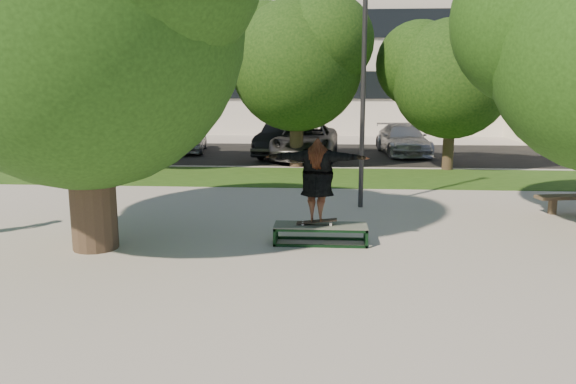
# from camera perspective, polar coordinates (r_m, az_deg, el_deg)

# --- Properties ---
(ground) EXTENTS (120.00, 120.00, 0.00)m
(ground) POSITION_cam_1_polar(r_m,az_deg,el_deg) (9.45, 3.01, -7.95)
(ground) COLOR #9F9892
(ground) RESTS_ON ground
(grass_strip) EXTENTS (30.00, 4.00, 0.02)m
(grass_strip) POSITION_cam_1_polar(r_m,az_deg,el_deg) (18.71, 6.56, 1.48)
(grass_strip) COLOR #1C4212
(grass_strip) RESTS_ON ground
(asphalt_strip) EXTENTS (40.00, 8.00, 0.01)m
(asphalt_strip) POSITION_cam_1_polar(r_m,az_deg,el_deg) (25.13, 3.62, 3.92)
(asphalt_strip) COLOR black
(asphalt_strip) RESTS_ON ground
(tree_left) EXTENTS (6.96, 5.95, 7.12)m
(tree_left) POSITION_cam_1_polar(r_m,az_deg,el_deg) (11.05, -20.63, 17.36)
(tree_left) COLOR #38281E
(tree_left) RESTS_ON ground
(bg_tree_left) EXTENTS (5.28, 4.51, 5.77)m
(bg_tree_left) POSITION_cam_1_polar(r_m,az_deg,el_deg) (21.12, -14.91, 12.39)
(bg_tree_left) COLOR #38281E
(bg_tree_left) RESTS_ON ground
(bg_tree_mid) EXTENTS (5.76, 4.92, 6.24)m
(bg_tree_mid) POSITION_cam_1_polar(r_m,az_deg,el_deg) (21.08, 0.68, 13.53)
(bg_tree_mid) COLOR #38281E
(bg_tree_mid) RESTS_ON ground
(bg_tree_right) EXTENTS (5.04, 4.31, 5.43)m
(bg_tree_right) POSITION_cam_1_polar(r_m,az_deg,el_deg) (20.97, 16.13, 11.69)
(bg_tree_right) COLOR #38281E
(bg_tree_right) RESTS_ON ground
(lamppost) EXTENTS (0.25, 0.15, 6.11)m
(lamppost) POSITION_cam_1_polar(r_m,az_deg,el_deg) (13.97, 7.68, 11.21)
(lamppost) COLOR #2D2D30
(lamppost) RESTS_ON ground
(office_building) EXTENTS (30.00, 14.12, 16.00)m
(office_building) POSITION_cam_1_polar(r_m,az_deg,el_deg) (41.27, 0.99, 17.79)
(office_building) COLOR silver
(office_building) RESTS_ON ground
(grind_box) EXTENTS (1.80, 0.60, 0.38)m
(grind_box) POSITION_cam_1_polar(r_m,az_deg,el_deg) (10.94, 3.32, -4.28)
(grind_box) COLOR black
(grind_box) RESTS_ON ground
(skater_rig) EXTENTS (2.02, 0.77, 1.68)m
(skater_rig) POSITION_cam_1_polar(r_m,az_deg,el_deg) (10.71, 2.98, 1.22)
(skater_rig) COLOR white
(skater_rig) RESTS_ON grind_box
(car_silver_a) EXTENTS (2.10, 4.06, 1.32)m
(car_silver_a) POSITION_cam_1_polar(r_m,az_deg,el_deg) (26.01, -10.15, 5.45)
(car_silver_a) COLOR silver
(car_silver_a) RESTS_ON asphalt_strip
(car_dark) EXTENTS (2.59, 5.03, 1.58)m
(car_dark) POSITION_cam_1_polar(r_m,az_deg,el_deg) (24.15, -0.10, 5.53)
(car_dark) COLOR black
(car_dark) RESTS_ON asphalt_strip
(car_grey) EXTENTS (2.78, 5.50, 1.49)m
(car_grey) POSITION_cam_1_polar(r_m,az_deg,el_deg) (23.32, 1.79, 5.22)
(car_grey) COLOR #505055
(car_grey) RESTS_ON asphalt_strip
(car_silver_b) EXTENTS (2.25, 4.65, 1.31)m
(car_silver_b) POSITION_cam_1_polar(r_m,az_deg,el_deg) (25.19, 11.60, 5.21)
(car_silver_b) COLOR #BBBCC1
(car_silver_b) RESTS_ON asphalt_strip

